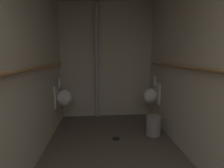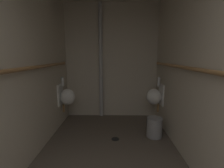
{
  "view_description": "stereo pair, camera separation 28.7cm",
  "coord_description": "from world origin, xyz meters",
  "px_view_note": "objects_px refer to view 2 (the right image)",
  "views": [
    {
      "loc": [
        -0.21,
        0.35,
        1.47
      ],
      "look_at": [
        0.03,
        3.17,
        0.98
      ],
      "focal_mm": 25.91,
      "sensor_mm": 36.0,
      "label": 1
    },
    {
      "loc": [
        0.08,
        0.35,
        1.47
      ],
      "look_at": [
        0.03,
        3.17,
        0.98
      ],
      "focal_mm": 25.91,
      "sensor_mm": 36.0,
      "label": 2
    }
  ],
  "objects_px": {
    "urinal_left_mid": "(67,96)",
    "waste_bin": "(154,127)",
    "standpipe_back_wall": "(101,62)",
    "floor_drain": "(115,139)",
    "urinal_right_mid": "(155,96)"
  },
  "relations": [
    {
      "from": "urinal_left_mid",
      "to": "urinal_right_mid",
      "type": "distance_m",
      "value": 1.87
    },
    {
      "from": "standpipe_back_wall",
      "to": "floor_drain",
      "type": "xyz_separation_m",
      "value": [
        0.34,
        -1.1,
        -1.33
      ]
    },
    {
      "from": "urinal_right_mid",
      "to": "floor_drain",
      "type": "height_order",
      "value": "urinal_right_mid"
    },
    {
      "from": "urinal_left_mid",
      "to": "standpipe_back_wall",
      "type": "bearing_deg",
      "value": 35.38
    },
    {
      "from": "urinal_left_mid",
      "to": "waste_bin",
      "type": "bearing_deg",
      "value": -16.07
    },
    {
      "from": "urinal_left_mid",
      "to": "urinal_right_mid",
      "type": "height_order",
      "value": "same"
    },
    {
      "from": "urinal_right_mid",
      "to": "waste_bin",
      "type": "xyz_separation_m",
      "value": [
        -0.12,
        -0.54,
        -0.45
      ]
    },
    {
      "from": "waste_bin",
      "to": "urinal_left_mid",
      "type": "bearing_deg",
      "value": 163.93
    },
    {
      "from": "standpipe_back_wall",
      "to": "waste_bin",
      "type": "relative_size",
      "value": 7.23
    },
    {
      "from": "urinal_right_mid",
      "to": "waste_bin",
      "type": "height_order",
      "value": "urinal_right_mid"
    },
    {
      "from": "urinal_right_mid",
      "to": "waste_bin",
      "type": "relative_size",
      "value": 2.09
    },
    {
      "from": "urinal_left_mid",
      "to": "floor_drain",
      "type": "height_order",
      "value": "urinal_left_mid"
    },
    {
      "from": "standpipe_back_wall",
      "to": "waste_bin",
      "type": "xyz_separation_m",
      "value": [
        1.06,
        -0.99,
        -1.15
      ]
    },
    {
      "from": "urinal_left_mid",
      "to": "floor_drain",
      "type": "xyz_separation_m",
      "value": [
        1.03,
        -0.61,
        -0.63
      ]
    },
    {
      "from": "urinal_left_mid",
      "to": "urinal_right_mid",
      "type": "relative_size",
      "value": 1.0
    }
  ]
}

